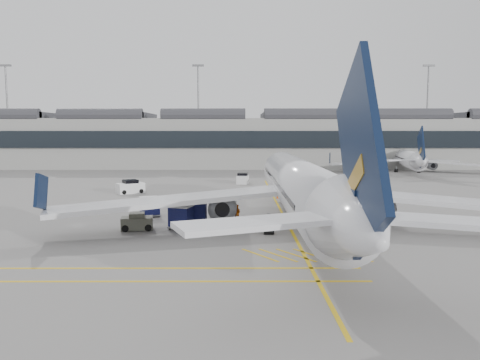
{
  "coord_description": "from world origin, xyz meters",
  "views": [
    {
      "loc": [
        5.61,
        -37.62,
        8.29
      ],
      "look_at": [
        5.71,
        3.19,
        4.0
      ],
      "focal_mm": 35.0,
      "sensor_mm": 36.0,
      "label": 1
    }
  ],
  "objects_px": {
    "ramp_agent_a": "(232,211)",
    "baggage_cart_a": "(223,209)",
    "airliner_main": "(302,187)",
    "belt_loader": "(304,215)",
    "ramp_agent_b": "(237,213)",
    "pushback_tug": "(137,222)"
  },
  "relations": [
    {
      "from": "ramp_agent_a",
      "to": "baggage_cart_a",
      "type": "bearing_deg",
      "value": 165.65
    },
    {
      "from": "airliner_main",
      "to": "baggage_cart_a",
      "type": "height_order",
      "value": "airliner_main"
    },
    {
      "from": "ramp_agent_a",
      "to": "airliner_main",
      "type": "bearing_deg",
      "value": -92.91
    },
    {
      "from": "belt_loader",
      "to": "ramp_agent_b",
      "type": "relative_size",
      "value": 2.92
    },
    {
      "from": "baggage_cart_a",
      "to": "ramp_agent_b",
      "type": "bearing_deg",
      "value": -15.36
    },
    {
      "from": "belt_loader",
      "to": "baggage_cart_a",
      "type": "distance_m",
      "value": 7.53
    },
    {
      "from": "airliner_main",
      "to": "belt_loader",
      "type": "bearing_deg",
      "value": 78.92
    },
    {
      "from": "airliner_main",
      "to": "baggage_cart_a",
      "type": "relative_size",
      "value": 20.88
    },
    {
      "from": "belt_loader",
      "to": "ramp_agent_a",
      "type": "xyz_separation_m",
      "value": [
        -6.62,
        0.97,
        0.24
      ]
    },
    {
      "from": "airliner_main",
      "to": "pushback_tug",
      "type": "bearing_deg",
      "value": -178.88
    },
    {
      "from": "baggage_cart_a",
      "to": "ramp_agent_a",
      "type": "height_order",
      "value": "baggage_cart_a"
    },
    {
      "from": "belt_loader",
      "to": "baggage_cart_a",
      "type": "height_order",
      "value": "baggage_cart_a"
    },
    {
      "from": "ramp_agent_b",
      "to": "airliner_main",
      "type": "bearing_deg",
      "value": 154.85
    },
    {
      "from": "belt_loader",
      "to": "airliner_main",
      "type": "bearing_deg",
      "value": -108.94
    },
    {
      "from": "airliner_main",
      "to": "baggage_cart_a",
      "type": "distance_m",
      "value": 8.22
    },
    {
      "from": "ramp_agent_a",
      "to": "pushback_tug",
      "type": "relative_size",
      "value": 0.56
    },
    {
      "from": "baggage_cart_a",
      "to": "ramp_agent_b",
      "type": "distance_m",
      "value": 1.52
    },
    {
      "from": "airliner_main",
      "to": "ramp_agent_b",
      "type": "height_order",
      "value": "airliner_main"
    },
    {
      "from": "ramp_agent_a",
      "to": "pushback_tug",
      "type": "xyz_separation_m",
      "value": [
        -7.95,
        -4.95,
        -0.14
      ]
    },
    {
      "from": "airliner_main",
      "to": "ramp_agent_a",
      "type": "height_order",
      "value": "airliner_main"
    },
    {
      "from": "airliner_main",
      "to": "ramp_agent_b",
      "type": "bearing_deg",
      "value": 150.07
    },
    {
      "from": "airliner_main",
      "to": "ramp_agent_a",
      "type": "distance_m",
      "value": 8.01
    }
  ]
}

